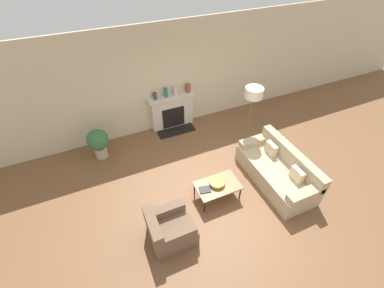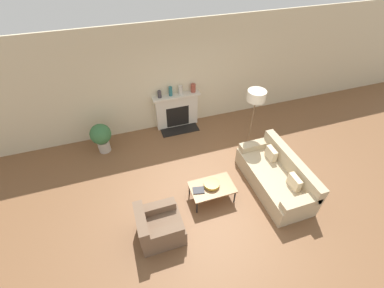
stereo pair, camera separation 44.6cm
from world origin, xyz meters
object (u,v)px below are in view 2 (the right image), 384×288
object	(u,v)px
mantel_vase_center_right	(180,90)
potted_plant	(101,136)
couch	(276,176)
floor_lamp	(255,102)
book	(199,190)
armchair_near	(158,227)
mantel_vase_center_left	(171,91)
mantel_vase_left	(159,94)
bowl	(212,184)
fireplace	(177,111)
coffee_table	(212,188)
mantel_vase_right	(193,88)

from	to	relation	value
mantel_vase_center_right	potted_plant	distance (m)	2.40
couch	mantel_vase_center_right	xyz separation A→B (m)	(-1.34, 2.93, 0.84)
floor_lamp	book	bearing A→B (deg)	-146.32
couch	potted_plant	distance (m)	4.35
armchair_near	mantel_vase_center_left	bearing A→B (deg)	-19.20
couch	mantel_vase_center_left	xyz separation A→B (m)	(-1.62, 2.93, 0.85)
couch	armchair_near	world-z (taller)	couch
book	mantel_vase_left	bearing A→B (deg)	104.19
bowl	potted_plant	bearing A→B (deg)	132.52
mantel_vase_left	floor_lamp	bearing A→B (deg)	-40.89
fireplace	armchair_near	xyz separation A→B (m)	(-1.30, -3.29, -0.21)
coffee_table	floor_lamp	xyz separation A→B (m)	(1.46, 1.17, 1.11)
couch	coffee_table	distance (m)	1.50
fireplace	book	size ratio (longest dim) A/B	4.96
mantel_vase_left	couch	bearing A→B (deg)	-56.74
book	mantel_vase_center_left	distance (m)	2.92
bowl	mantel_vase_center_left	size ratio (longest dim) A/B	1.30
mantel_vase_right	potted_plant	world-z (taller)	mantel_vase_right
book	mantel_vase_center_left	xyz separation A→B (m)	(0.18, 2.82, 0.75)
couch	floor_lamp	distance (m)	1.74
mantel_vase_right	couch	bearing A→B (deg)	-71.55
fireplace	bowl	bearing A→B (deg)	-90.46
mantel_vase_left	mantel_vase_center_left	world-z (taller)	mantel_vase_center_left
couch	armchair_near	distance (m)	2.79
coffee_table	mantel_vase_center_right	xyz separation A→B (m)	(0.15, 2.81, 0.79)
mantel_vase_center_left	potted_plant	distance (m)	2.14
potted_plant	mantel_vase_center_left	bearing A→B (deg)	13.80
couch	mantel_vase_left	size ratio (longest dim) A/B	10.59
fireplace	mantel_vase_center_right	world-z (taller)	mantel_vase_center_right
coffee_table	mantel_vase_left	world-z (taller)	mantel_vase_left
coffee_table	potted_plant	xyz separation A→B (m)	(-2.11, 2.32, 0.13)
bowl	potted_plant	world-z (taller)	potted_plant
mantel_vase_right	mantel_vase_center_right	bearing A→B (deg)	180.00
armchair_near	floor_lamp	distance (m)	3.42
armchair_near	mantel_vase_center_right	world-z (taller)	mantel_vase_center_right
couch	bowl	bearing A→B (deg)	-95.73
coffee_table	bowl	world-z (taller)	bowl
floor_lamp	coffee_table	bearing A→B (deg)	-141.34
coffee_table	mantel_vase_right	size ratio (longest dim) A/B	4.08
armchair_near	potted_plant	distance (m)	2.95
coffee_table	book	bearing A→B (deg)	-178.11
mantel_vase_center_right	book	bearing A→B (deg)	-99.28
fireplace	armchair_near	world-z (taller)	fireplace
couch	coffee_table	xyz separation A→B (m)	(-1.49, 0.12, 0.05)
bowl	mantel_vase_right	bearing A→B (deg)	79.48
fireplace	couch	size ratio (longest dim) A/B	0.67
fireplace	mantel_vase_right	bearing A→B (deg)	1.79
mantel_vase_left	mantel_vase_right	distance (m)	0.94
mantel_vase_right	book	bearing A→B (deg)	-106.25
fireplace	mantel_vase_center_left	world-z (taller)	mantel_vase_center_left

